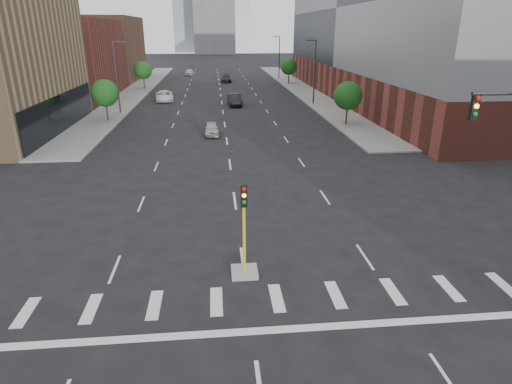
{
  "coord_description": "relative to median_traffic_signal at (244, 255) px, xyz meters",
  "views": [
    {
      "loc": [
        -1.1,
        -7.88,
        10.45
      ],
      "look_at": [
        0.9,
        12.88,
        2.5
      ],
      "focal_mm": 30.0,
      "sensor_mm": 36.0,
      "label": 1
    }
  ],
  "objects": [
    {
      "name": "car_distant",
      "position": [
        -6.87,
        90.77,
        -0.2
      ],
      "size": [
        1.91,
        4.58,
        1.55
      ],
      "primitive_type": "imported",
      "rotation": [
        0.0,
        0.0,
        -0.02
      ],
      "color": "#B7B6BB",
      "rests_on": "ground"
    },
    {
      "name": "tree_left_near",
      "position": [
        -14.0,
        36.03,
        2.42
      ],
      "size": [
        3.2,
        3.2,
        4.85
      ],
      "color": "#382619",
      "rests_on": "ground"
    },
    {
      "name": "tree_right_far",
      "position": [
        14.0,
        71.03,
        2.42
      ],
      "size": [
        3.2,
        3.2,
        4.85
      ],
      "color": "#382619",
      "rests_on": "ground"
    },
    {
      "name": "car_deep_right",
      "position": [
        1.5,
        75.99,
        -0.23
      ],
      "size": [
        2.13,
        5.13,
        1.48
      ],
      "primitive_type": "imported",
      "rotation": [
        0.0,
        0.0,
        -0.01
      ],
      "color": "black",
      "rests_on": "ground"
    },
    {
      "name": "car_mid_right",
      "position": [
        1.84,
        46.22,
        -0.13
      ],
      "size": [
        2.06,
        5.2,
        1.68
      ],
      "primitive_type": "imported",
      "rotation": [
        0.0,
        0.0,
        0.05
      ],
      "color": "black",
      "rests_on": "ground"
    },
    {
      "name": "building_right_main",
      "position": [
        29.5,
        51.03,
        10.03
      ],
      "size": [
        24.0,
        70.0,
        22.0
      ],
      "color": "brown",
      "rests_on": "ground"
    },
    {
      "name": "sidewalk_left_far",
      "position": [
        -15.0,
        65.03,
        -0.9
      ],
      "size": [
        5.0,
        92.0,
        0.15
      ],
      "primitive_type": "cube",
      "color": "gray",
      "rests_on": "ground"
    },
    {
      "name": "tree_right_near",
      "position": [
        14.0,
        31.03,
        2.42
      ],
      "size": [
        3.2,
        3.2,
        4.85
      ],
      "color": "#382619",
      "rests_on": "ground"
    },
    {
      "name": "building_left_far_b",
      "position": [
        -27.5,
        83.03,
        5.53
      ],
      "size": [
        20.0,
        24.0,
        13.0
      ],
      "primitive_type": "cube",
      "color": "brown",
      "rests_on": "ground"
    },
    {
      "name": "sidewalk_right_far",
      "position": [
        15.0,
        65.03,
        -0.9
      ],
      "size": [
        5.0,
        92.0,
        0.15
      ],
      "primitive_type": "cube",
      "color": "gray",
      "rests_on": "ground"
    },
    {
      "name": "tree_left_far",
      "position": [
        -14.0,
        66.03,
        2.42
      ],
      "size": [
        3.2,
        3.2,
        4.85
      ],
      "color": "#382619",
      "rests_on": "ground"
    },
    {
      "name": "building_left_far_a",
      "position": [
        -27.5,
        57.03,
        5.03
      ],
      "size": [
        20.0,
        22.0,
        12.0
      ],
      "primitive_type": "cube",
      "color": "brown",
      "rests_on": "ground"
    },
    {
      "name": "tower_mid",
      "position": [
        0.0,
        191.03,
        21.03
      ],
      "size": [
        18.0,
        18.0,
        44.0
      ],
      "primitive_type": "cube",
      "color": "slate",
      "rests_on": "ground"
    },
    {
      "name": "streetlight_right_a",
      "position": [
        13.41,
        46.03,
        4.04
      ],
      "size": [
        1.6,
        0.22,
        9.07
      ],
      "color": "#2D2D30",
      "rests_on": "ground"
    },
    {
      "name": "median_traffic_signal",
      "position": [
        0.0,
        0.0,
        0.0
      ],
      "size": [
        1.2,
        1.2,
        4.4
      ],
      "color": "#999993",
      "rests_on": "ground"
    },
    {
      "name": "car_near_left",
      "position": [
        -1.5,
        27.81,
        -0.3
      ],
      "size": [
        1.66,
        3.96,
        1.34
      ],
      "primitive_type": "imported",
      "rotation": [
        0.0,
        0.0,
        0.02
      ],
      "color": "#A09FA3",
      "rests_on": "ground"
    },
    {
      "name": "car_far_left",
      "position": [
        -8.82,
        51.39,
        -0.19
      ],
      "size": [
        3.23,
        5.88,
        1.56
      ],
      "primitive_type": "imported",
      "rotation": [
        0.0,
        0.0,
        0.12
      ],
      "color": "white",
      "rests_on": "ground"
    },
    {
      "name": "streetlight_left",
      "position": [
        -13.41,
        41.03,
        4.04
      ],
      "size": [
        1.6,
        0.22,
        9.07
      ],
      "color": "#2D2D30",
      "rests_on": "ground"
    },
    {
      "name": "streetlight_right_b",
      "position": [
        13.41,
        81.03,
        4.04
      ],
      "size": [
        1.6,
        0.22,
        9.07
      ],
      "color": "#2D2D30",
      "rests_on": "ground"
    }
  ]
}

